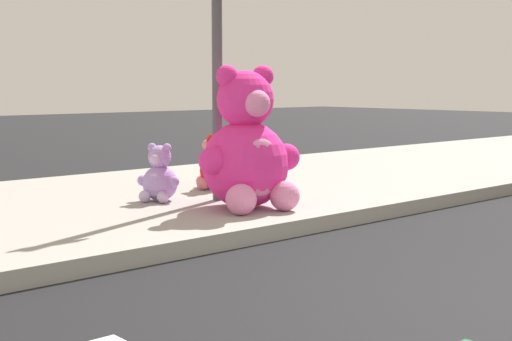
# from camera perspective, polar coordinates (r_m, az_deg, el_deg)

# --- Properties ---
(sidewalk) EXTENTS (28.00, 4.40, 0.15)m
(sidewalk) POSITION_cam_1_polar(r_m,az_deg,el_deg) (7.90, -12.33, -2.88)
(sidewalk) COLOR #9E9B93
(sidewalk) RESTS_ON ground_plane
(sign_pole) EXTENTS (0.56, 0.11, 3.20)m
(sign_pole) POSITION_cam_1_polar(r_m,az_deg,el_deg) (7.70, -3.06, 10.27)
(sign_pole) COLOR #4C4C51
(sign_pole) RESTS_ON sidewalk
(plush_pink_large) EXTENTS (1.07, 0.99, 1.41)m
(plush_pink_large) POSITION_cam_1_polar(r_m,az_deg,el_deg) (7.19, -0.68, 1.49)
(plush_pink_large) COLOR #F22D93
(plush_pink_large) RESTS_ON sidewalk
(plush_red) EXTENTS (0.51, 0.49, 0.70)m
(plush_red) POSITION_cam_1_polar(r_m,az_deg,el_deg) (8.60, -3.14, 0.44)
(plush_red) COLOR red
(plush_red) RESTS_ON sidewalk
(plush_lavender) EXTENTS (0.44, 0.42, 0.61)m
(plush_lavender) POSITION_cam_1_polar(r_m,az_deg,el_deg) (7.74, -7.57, -0.58)
(plush_lavender) COLOR #B28CD8
(plush_lavender) RESTS_ON sidewalk
(plush_white) EXTENTS (0.38, 0.39, 0.54)m
(plush_white) POSITION_cam_1_polar(r_m,az_deg,el_deg) (8.14, 0.17, -0.38)
(plush_white) COLOR white
(plush_white) RESTS_ON sidewalk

